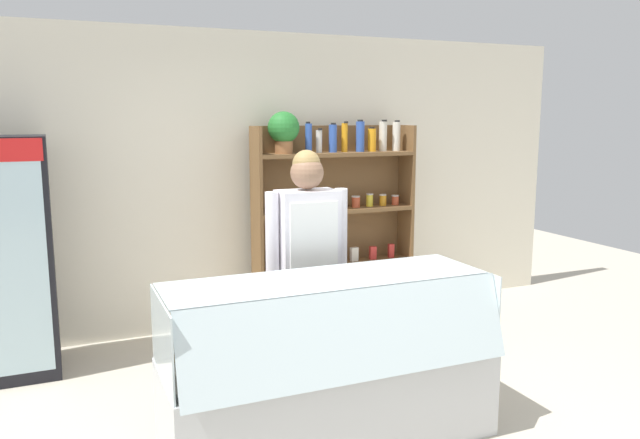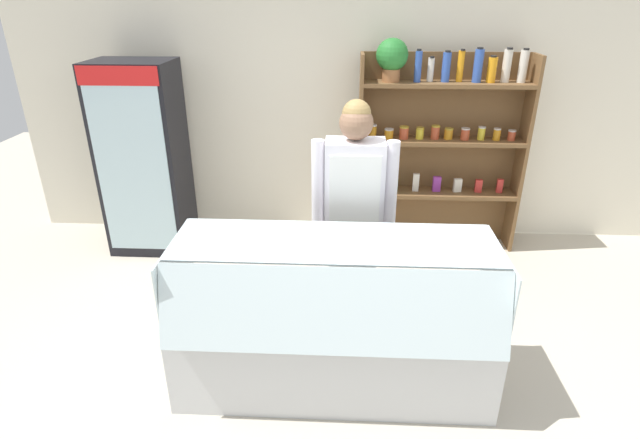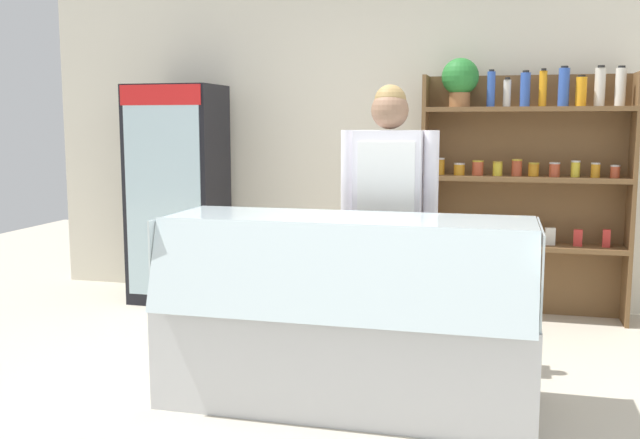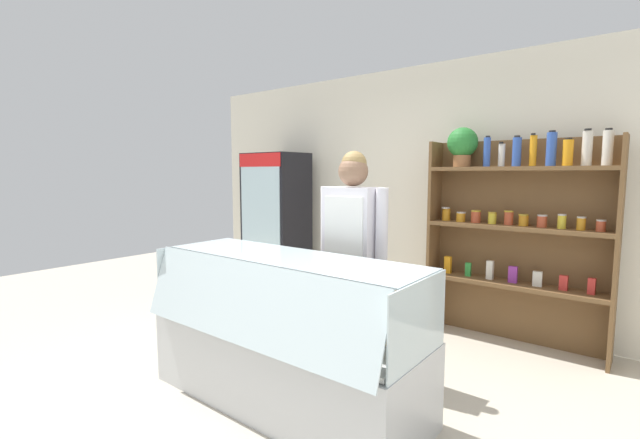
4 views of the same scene
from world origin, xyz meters
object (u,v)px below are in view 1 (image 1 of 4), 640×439
(drinks_fridge, at_px, (0,259))
(deli_display_case, at_px, (329,391))
(shelving_unit, at_px, (327,203))
(shop_clerk, at_px, (308,253))

(drinks_fridge, xyz_separation_m, deli_display_case, (1.84, -1.84, -0.59))
(drinks_fridge, relative_size, shelving_unit, 0.91)
(drinks_fridge, distance_m, deli_display_case, 2.67)
(drinks_fridge, relative_size, shop_clerk, 1.05)
(drinks_fridge, bearing_deg, shop_clerk, -31.49)
(shelving_unit, xyz_separation_m, shop_clerk, (-0.77, -1.41, -0.12))
(shelving_unit, bearing_deg, deli_display_case, -113.55)
(drinks_fridge, distance_m, shelving_unit, 2.75)
(drinks_fridge, bearing_deg, deli_display_case, -45.05)
(drinks_fridge, bearing_deg, shelving_unit, 4.32)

